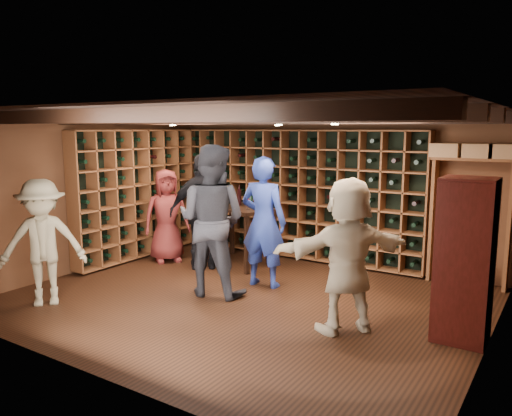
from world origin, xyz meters
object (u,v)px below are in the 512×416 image
Objects in this scene: display_cabinet at (464,264)px; tasting_table at (238,214)px; guest_red_floral at (167,216)px; man_grey_suit at (212,221)px; guest_woman_black at (204,212)px; guest_khaki at (43,243)px; man_blue_shirt at (264,222)px; guest_beige at (347,255)px.

display_cabinet is 1.20× the size of tasting_table.
man_grey_suit is at bearing -84.08° from guest_red_floral.
tasting_table is at bearing -156.46° from guest_woman_black.
guest_woman_black is at bearing 170.27° from display_cabinet.
display_cabinet is 1.06× the size of guest_khaki.
guest_red_floral is at bearing 171.66° from display_cabinet.
guest_woman_black is at bearing -56.36° from guest_red_floral.
display_cabinet is 0.93× the size of guest_woman_black.
man_blue_shirt is 1.89m from guest_beige.
guest_red_floral reaches higher than tasting_table.
guest_woman_black is 2.56m from guest_khaki.
guest_woman_black is (-0.89, 0.94, -0.10)m from man_grey_suit.
guest_khaki is at bearing -159.92° from display_cabinet.
man_blue_shirt is at bearing -131.15° from man_grey_suit.
guest_beige is 3.16m from tasting_table.
man_grey_suit is 1.98m from guest_red_floral.
guest_red_floral is (-2.13, 0.27, -0.15)m from man_blue_shirt.
guest_beige reaches higher than display_cabinet.
man_grey_suit is 1.17× the size of guest_beige.
man_grey_suit is at bearing -54.69° from guest_beige.
man_grey_suit is 1.10× the size of guest_woman_black.
man_blue_shirt reaches higher than guest_beige.
display_cabinet is 0.99× the size of guest_beige.
display_cabinet is at bearing 132.21° from guest_woman_black.
display_cabinet is at bearing 152.12° from guest_beige.
guest_khaki is at bearing -88.29° from tasting_table.
display_cabinet is at bearing 173.69° from man_grey_suit.
guest_beige is at bearing -12.71° from tasting_table.
guest_khaki reaches higher than tasting_table.
guest_woman_black reaches higher than guest_beige.
display_cabinet is at bearing 1.57° from tasting_table.
guest_beige is (2.07, -0.21, -0.15)m from man_grey_suit.
display_cabinet is 5.00m from guest_red_floral.
tasting_table is (0.30, 0.56, -0.08)m from guest_woman_black.
tasting_table is (-0.59, 1.49, -0.17)m from man_grey_suit.
guest_woman_black is 1.29× the size of tasting_table.
guest_beige is (2.96, -1.15, -0.06)m from guest_woman_black.
guest_beige reaches higher than guest_khaki.
man_blue_shirt reaches higher than guest_khaki.
guest_beige is at bearing -158.96° from display_cabinet.
man_grey_suit reaches higher than guest_beige.
man_grey_suit is 1.26× the size of guest_khaki.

